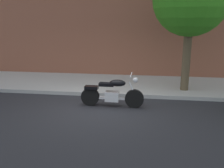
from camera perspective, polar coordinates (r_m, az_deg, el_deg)
ground_plane at (r=8.05m, az=-2.77°, el=-5.65°), size 60.00×60.00×0.00m
sidewalk at (r=10.78m, az=0.10°, el=-0.02°), size 20.81×3.28×0.14m
motorcycle at (r=8.09m, az=-0.00°, el=-2.19°), size 2.07×0.70×1.11m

